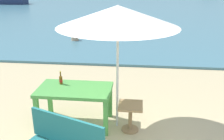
{
  "coord_description": "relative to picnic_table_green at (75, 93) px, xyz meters",
  "views": [
    {
      "loc": [
        0.08,
        -2.74,
        2.7
      ],
      "look_at": [
        -0.55,
        3.0,
        0.6
      ],
      "focal_mm": 40.06,
      "sensor_mm": 36.0,
      "label": 1
    }
  ],
  "objects": [
    {
      "name": "patio_umbrella",
      "position": [
        0.82,
        0.0,
        1.47
      ],
      "size": [
        2.1,
        2.1,
        2.3
      ],
      "color": "silver",
      "rests_on": "ground_plane"
    },
    {
      "name": "side_table_wood",
      "position": [
        1.07,
        -0.13,
        -0.3
      ],
      "size": [
        0.44,
        0.44,
        0.54
      ],
      "color": "#9E7A51",
      "rests_on": "ground_plane"
    },
    {
      "name": "picnic_table_green",
      "position": [
        0.0,
        0.0,
        0.0
      ],
      "size": [
        1.4,
        0.8,
        0.76
      ],
      "color": "#4C9E47",
      "rests_on": "ground_plane"
    },
    {
      "name": "beer_bottle_amber",
      "position": [
        -0.31,
        0.18,
        0.2
      ],
      "size": [
        0.07,
        0.07,
        0.26
      ],
      "color": "brown",
      "rests_on": "picnic_table_green"
    },
    {
      "name": "swimmer_person",
      "position": [
        -1.73,
        6.73,
        -0.41
      ],
      "size": [
        0.34,
        0.34,
        0.41
      ],
      "color": "tan",
      "rests_on": "sea_water"
    },
    {
      "name": "sea_water",
      "position": [
        1.1,
        28.52,
        -0.61
      ],
      "size": [
        120.0,
        50.0,
        0.08
      ],
      "primitive_type": "cube",
      "color": "teal",
      "rests_on": "ground_plane"
    }
  ]
}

